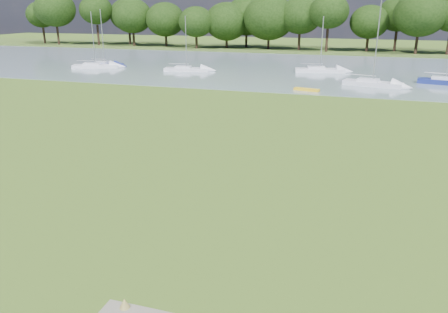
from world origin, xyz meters
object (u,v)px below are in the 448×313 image
(sailboat_7, at_px, (319,69))
(sailboat_3, at_px, (372,82))
(sailboat_0, at_px, (186,68))
(kayak, at_px, (307,90))
(sailboat_1, at_px, (95,65))
(sailboat_8, at_px, (104,63))
(sailboat_4, at_px, (445,80))

(sailboat_7, bearing_deg, sailboat_3, -66.08)
(sailboat_3, bearing_deg, sailboat_0, -177.16)
(kayak, relative_size, sailboat_7, 0.37)
(sailboat_1, bearing_deg, sailboat_3, -27.49)
(sailboat_1, bearing_deg, sailboat_8, 64.95)
(sailboat_0, height_order, sailboat_4, sailboat_4)
(sailboat_0, xyz_separation_m, sailboat_3, (24.12, -5.00, 0.08))
(sailboat_7, bearing_deg, kayak, -101.38)
(sailboat_8, bearing_deg, sailboat_0, -6.34)
(sailboat_1, relative_size, sailboat_8, 0.96)
(kayak, height_order, sailboat_4, sailboat_4)
(sailboat_3, bearing_deg, sailboat_4, 38.64)
(sailboat_1, height_order, sailboat_8, sailboat_8)
(kayak, bearing_deg, sailboat_8, 172.74)
(sailboat_4, relative_size, sailboat_8, 1.06)
(sailboat_3, relative_size, sailboat_7, 1.27)
(sailboat_8, bearing_deg, sailboat_4, -4.35)
(kayak, bearing_deg, sailboat_1, 176.45)
(sailboat_7, distance_m, sailboat_8, 31.18)
(sailboat_0, relative_size, sailboat_8, 0.90)
(kayak, distance_m, sailboat_0, 20.38)
(kayak, height_order, sailboat_3, sailboat_3)
(sailboat_0, height_order, sailboat_7, sailboat_0)
(kayak, distance_m, sailboat_1, 32.69)
(sailboat_3, distance_m, sailboat_8, 38.20)
(sailboat_0, xyz_separation_m, sailboat_7, (17.49, 4.17, 0.06))
(sailboat_1, distance_m, sailboat_4, 45.69)
(sailboat_1, bearing_deg, sailboat_7, -12.07)
(sailboat_3, distance_m, sailboat_7, 11.32)
(sailboat_0, distance_m, sailboat_8, 13.62)
(sailboat_3, bearing_deg, sailboat_1, -171.65)
(sailboat_0, xyz_separation_m, sailboat_1, (-13.71, -0.89, 0.05))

